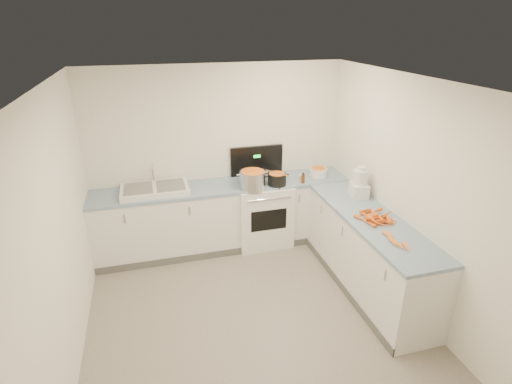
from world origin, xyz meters
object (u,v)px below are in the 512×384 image
object	(u,v)px
stove	(262,211)
black_pot	(277,180)
steel_pot	(253,180)
spice_jar	(300,178)
mixing_bowl	(318,172)
food_processor	(360,184)
extract_bottle	(303,179)
sink	(155,189)

from	to	relation	value
stove	black_pot	distance (m)	0.58
steel_pot	spice_jar	size ratio (longest dim) A/B	4.22
mixing_bowl	food_processor	world-z (taller)	food_processor
black_pot	mixing_bowl	xyz separation A→B (m)	(0.67, 0.16, -0.01)
stove	spice_jar	size ratio (longest dim) A/B	16.84
steel_pot	extract_bottle	xyz separation A→B (m)	(0.71, -0.03, -0.04)
black_pot	food_processor	bearing A→B (deg)	-36.69
spice_jar	steel_pot	bearing A→B (deg)	-176.51
steel_pot	extract_bottle	bearing A→B (deg)	-2.25
steel_pot	mixing_bowl	xyz separation A→B (m)	(1.02, 0.17, -0.05)
sink	steel_pot	size ratio (longest dim) A/B	2.53
mixing_bowl	extract_bottle	xyz separation A→B (m)	(-0.31, -0.20, 0.00)
food_processor	black_pot	bearing A→B (deg)	143.31
stove	sink	xyz separation A→B (m)	(-1.45, 0.02, 0.50)
spice_jar	mixing_bowl	bearing A→B (deg)	21.82
sink	extract_bottle	bearing A→B (deg)	-6.47
spice_jar	food_processor	distance (m)	0.87
black_pot	food_processor	distance (m)	1.10
sink	extract_bottle	size ratio (longest dim) A/B	6.88
mixing_bowl	extract_bottle	bearing A→B (deg)	-147.28
stove	steel_pot	world-z (taller)	stove
extract_bottle	black_pot	bearing A→B (deg)	174.21
extract_bottle	spice_jar	distance (m)	0.07
black_pot	food_processor	size ratio (longest dim) A/B	0.63
stove	food_processor	bearing A→B (deg)	-38.55
stove	extract_bottle	size ratio (longest dim) A/B	10.87
sink	food_processor	world-z (taller)	food_processor
stove	extract_bottle	distance (m)	0.77
steel_pot	black_pot	size ratio (longest dim) A/B	1.36
steel_pot	food_processor	size ratio (longest dim) A/B	0.85
sink	black_pot	xyz separation A→B (m)	(1.61, -0.19, 0.03)
stove	steel_pot	distance (m)	0.63
sink	black_pot	world-z (taller)	sink
mixing_bowl	black_pot	bearing A→B (deg)	-166.46
extract_bottle	spice_jar	size ratio (longest dim) A/B	1.55
extract_bottle	stove	bearing A→B (deg)	158.26
steel_pot	black_pot	distance (m)	0.35
extract_bottle	food_processor	bearing A→B (deg)	-50.27
sink	black_pot	size ratio (longest dim) A/B	3.43
steel_pot	spice_jar	distance (m)	0.70
sink	food_processor	bearing A→B (deg)	-18.67
extract_bottle	food_processor	xyz separation A→B (m)	(0.51, -0.62, 0.11)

